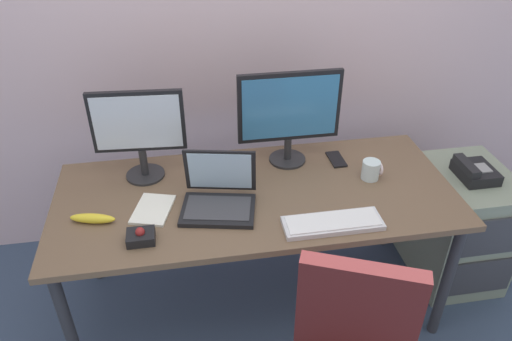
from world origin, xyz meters
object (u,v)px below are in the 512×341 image
Objects in this scene: laptop at (219,195)px; coffee_mug at (371,170)px; monitor_side at (139,129)px; cell_phone at (336,159)px; trackball_mouse at (141,236)px; paper_notepad at (153,209)px; desk_phone at (474,171)px; file_cabinet at (458,225)px; banana at (93,218)px; monitor_main at (289,112)px; keyboard at (333,223)px.

coffee_mug is (0.72, 0.09, -0.01)m from laptop.
cell_phone is (0.93, -0.02, -0.25)m from monitor_side.
trackball_mouse is 0.77× the size of cell_phone.
cell_phone is (0.90, 0.26, -0.00)m from paper_notepad.
paper_notepad is (0.04, 0.19, -0.02)m from trackball_mouse.
cell_phone is (-0.66, 0.16, 0.04)m from desk_phone.
desk_phone is at bearing 1.81° from coffee_mug.
cell_phone is (-0.67, 0.14, 0.40)m from file_cabinet.
trackball_mouse is 0.25m from banana.
desk_phone is 1.05× the size of banana.
monitor_main is at bearing 148.27° from coffee_mug.
laptop is (0.32, -0.29, -0.20)m from monitor_side.
monitor_main is 5.28× the size of coffee_mug.
monitor_main is at bearing 169.23° from cell_phone.
laptop is at bearing -2.21° from paper_notepad.
trackball_mouse is 1.04m from cell_phone.
banana is (-1.81, -0.15, 0.41)m from file_cabinet.
banana is at bearing -171.17° from paper_notepad.
file_cabinet is 0.79m from cell_phone.
desk_phone is at bearing 21.16° from keyboard.
monitor_side is 0.37m from paper_notepad.
laptop reaches higher than desk_phone.
monitor_side is at bearing 177.39° from cell_phone.
monitor_side reaches higher than desk_phone.
laptop reaches higher than file_cabinet.
keyboard is 0.76m from paper_notepad.
laptop reaches higher than coffee_mug.
monitor_main is 1.19× the size of keyboard.
desk_phone is at bearing 3.60° from paper_notepad.
monitor_main is 0.88m from trackball_mouse.
monitor_main is at bearing 34.75° from trackball_mouse.
banana is (-0.20, 0.15, -0.00)m from trackball_mouse.
file_cabinet is 4.53× the size of cell_phone.
desk_phone is 2.16× the size of coffee_mug.
file_cabinet is 1.36m from laptop.
desk_phone is 0.56m from coffee_mug.
monitor_side is at bearing 97.60° from paper_notepad.
monitor_main reaches higher than laptop.
banana reaches higher than keyboard.
paper_notepad is 0.25m from banana.
keyboard is (0.07, -0.52, -0.25)m from monitor_main.
keyboard is at bearing -33.01° from monitor_side.
paper_notepad reaches higher than cell_phone.
file_cabinet is 1.86m from banana.
monitor_main is 4.44× the size of trackball_mouse.
monitor_side is 0.97m from cell_phone.
cell_phone is at bearing 70.82° from keyboard.
monitor_side is (-1.59, 0.18, 0.29)m from desk_phone.
trackball_mouse is (-1.61, -0.30, 0.42)m from file_cabinet.
file_cabinet is 0.99m from keyboard.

